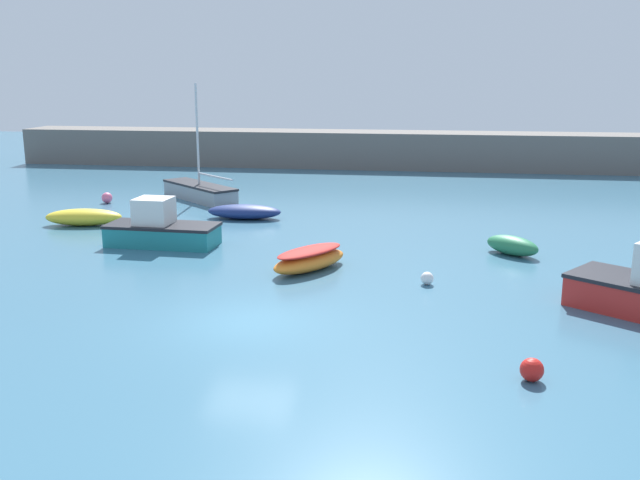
# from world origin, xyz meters

# --- Properties ---
(ground_plane) EXTENTS (120.00, 120.00, 0.20)m
(ground_plane) POSITION_xyz_m (0.00, 0.00, -0.10)
(ground_plane) COLOR #38667F
(harbor_breakwater) EXTENTS (51.47, 3.71, 2.63)m
(harbor_breakwater) POSITION_xyz_m (0.00, 33.98, 1.31)
(harbor_breakwater) COLOR #66605B
(harbor_breakwater) RESTS_ON ground_plane
(rowboat_white_midwater) EXTENTS (3.61, 1.52, 0.69)m
(rowboat_white_midwater) POSITION_xyz_m (-3.75, 14.11, 0.34)
(rowboat_white_midwater) COLOR navy
(rowboat_white_midwater) RESTS_ON ground_plane
(open_tender_yellow) EXTENTS (3.66, 1.82, 0.77)m
(open_tender_yellow) POSITION_xyz_m (-10.69, 11.53, 0.38)
(open_tender_yellow) COLOR yellow
(open_tender_yellow) RESTS_ON ground_plane
(rowboat_with_red_cover) EXTENTS (2.91, 3.52, 0.82)m
(rowboat_with_red_cover) POSITION_xyz_m (0.85, 5.57, 0.41)
(rowboat_with_red_cover) COLOR orange
(rowboat_with_red_cover) RESTS_ON ground_plane
(cabin_cruiser_white) EXTENTS (4.57, 2.02, 1.95)m
(cabin_cruiser_white) POSITION_xyz_m (-5.76, 8.37, 0.66)
(cabin_cruiser_white) COLOR teal
(cabin_cruiser_white) RESTS_ON ground_plane
(fishing_dinghy_green) EXTENTS (2.34, 2.25, 0.74)m
(fishing_dinghy_green) POSITION_xyz_m (8.24, 8.89, 0.37)
(fishing_dinghy_green) COLOR #287A4C
(fishing_dinghy_green) RESTS_ON ground_plane
(sailboat_tall_mast) EXTENTS (5.23, 4.93, 6.32)m
(sailboat_tall_mast) POSITION_xyz_m (-7.49, 18.81, 0.48)
(sailboat_tall_mast) COLOR gray
(sailboat_tall_mast) RESTS_ON ground_plane
(mooring_buoy_red) EXTENTS (0.55, 0.55, 0.55)m
(mooring_buoy_red) POSITION_xyz_m (7.40, -2.93, 0.27)
(mooring_buoy_red) COLOR red
(mooring_buoy_red) RESTS_ON ground_plane
(mooring_buoy_pink) EXTENTS (0.57, 0.57, 0.57)m
(mooring_buoy_pink) POSITION_xyz_m (-12.14, 17.10, 0.29)
(mooring_buoy_pink) COLOR #EA668C
(mooring_buoy_pink) RESTS_ON ground_plane
(mooring_buoy_white) EXTENTS (0.43, 0.43, 0.43)m
(mooring_buoy_white) POSITION_xyz_m (5.00, 4.39, 0.21)
(mooring_buoy_white) COLOR white
(mooring_buoy_white) RESTS_ON ground_plane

